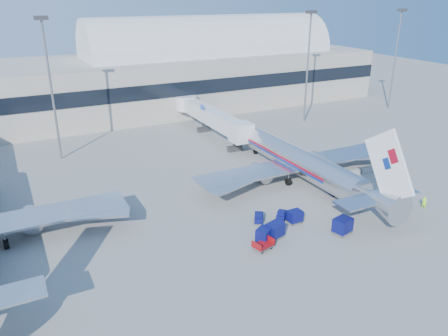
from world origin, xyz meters
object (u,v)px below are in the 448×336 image
mast_east (309,51)px  cart_train_c (264,235)px  cart_train_a (295,216)px  cart_train_b (275,230)px  mast_far_east (397,45)px  barrier_far (384,166)px  ramp_worker (424,203)px  jetbridge_near (208,115)px  tug_lead (282,215)px  mast_west (48,69)px  cart_solo_far (391,195)px  tug_left (259,217)px  barrier_mid (368,169)px  cart_open_red (263,246)px  airliner_main (300,161)px  tug_right (337,190)px  barrier_near (352,173)px  cart_solo_near (343,225)px

mast_east → cart_train_c: 52.77m
cart_train_a → cart_train_b: cart_train_b is taller
mast_far_east → cart_train_b: mast_far_east is taller
barrier_far → ramp_worker: 13.83m
jetbridge_near → cart_train_a: bearing=-99.1°
tug_lead → mast_west: bearing=82.0°
mast_west → cart_solo_far: 53.81m
cart_train_c → mast_east: bearing=17.0°
barrier_far → cart_train_c: (-28.51, -9.96, 0.40)m
mast_east → tug_left: (-32.02, -33.79, -14.18)m
mast_west → barrier_mid: 51.92m
cart_open_red → airliner_main: bearing=28.9°
tug_right → ramp_worker: ramp_worker is taller
barrier_mid → cart_train_a: 21.15m
mast_east → barrier_near: size_ratio=7.53×
tug_lead → cart_train_b: size_ratio=0.94×
airliner_main → barrier_mid: airliner_main is taller
barrier_mid → tug_right: tug_right is taller
mast_west → tug_left: 40.82m
cart_train_c → cart_solo_far: size_ratio=0.97×
jetbridge_near → barrier_mid: 32.09m
jetbridge_near → mast_east: mast_east is taller
jetbridge_near → cart_train_a: jetbridge_near is taller
barrier_far → tug_lead: (-23.79, -6.62, 0.15)m
mast_east → cart_train_a: size_ratio=12.63×
barrier_mid → cart_solo_near: 20.52m
cart_train_c → cart_solo_near: (8.97, -2.57, 0.15)m
cart_open_red → tug_right: bearing=9.4°
cart_open_red → tug_lead: bearing=25.5°
barrier_mid → tug_right: (-9.83, -4.21, 0.23)m
mast_west → cart_train_b: size_ratio=9.64×
mast_far_east → cart_train_a: mast_far_east is taller
ramp_worker → mast_far_east: bearing=-68.8°
cart_train_b → mast_far_east: bearing=16.8°
cart_train_b → cart_solo_near: 7.88m
tug_lead → cart_train_b: cart_train_b is taller
barrier_mid → tug_left: size_ratio=1.31×
barrier_mid → cart_train_b: (-23.62, -9.78, 0.49)m
tug_lead → ramp_worker: bearing=-57.1°
tug_right → cart_train_a: (-9.76, -3.75, 0.15)m
cart_solo_near → barrier_near: bearing=30.4°
tug_left → mast_east: bearing=-10.9°
barrier_mid → cart_train_a: bearing=-157.9°
cart_train_c → mast_far_east: bearing=1.6°
airliner_main → barrier_far: size_ratio=12.42×
mast_far_east → tug_left: (-57.02, -33.79, -14.18)m
airliner_main → barrier_far: airliner_main is taller
mast_far_east → barrier_far: (-30.40, -28.00, -14.34)m
airliner_main → tug_left: bearing=-145.4°
cart_solo_near → ramp_worker: bearing=-13.4°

